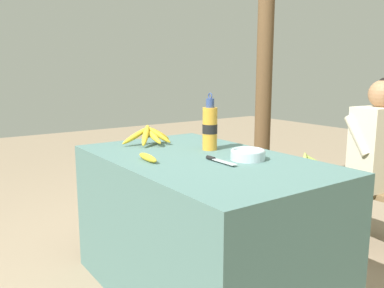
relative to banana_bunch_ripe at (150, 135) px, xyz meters
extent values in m
cube|color=#4C706B|center=(0.46, 0.05, -0.43)|extent=(1.37, 0.84, 0.74)
sphere|color=#4C381E|center=(-0.03, 0.01, 0.00)|extent=(0.04, 0.04, 0.04)
ellipsoid|color=gold|center=(-0.03, -0.07, 0.00)|extent=(0.03, 0.20, 0.11)
ellipsoid|color=gold|center=(0.02, -0.04, 0.00)|extent=(0.15, 0.14, 0.13)
ellipsoid|color=gold|center=(0.03, 0.01, 0.00)|extent=(0.18, 0.03, 0.09)
ellipsoid|color=gold|center=(0.02, 0.05, 0.00)|extent=(0.15, 0.13, 0.12)
ellipsoid|color=gold|center=(-0.02, 0.07, 0.00)|extent=(0.06, 0.16, 0.11)
cylinder|color=silver|center=(0.63, 0.20, -0.04)|extent=(0.17, 0.17, 0.04)
torus|color=silver|center=(0.63, 0.20, -0.02)|extent=(0.17, 0.17, 0.02)
cylinder|color=gold|center=(0.32, 0.20, 0.06)|extent=(0.08, 0.08, 0.23)
cylinder|color=black|center=(0.32, 0.20, 0.06)|extent=(0.08, 0.08, 0.05)
cylinder|color=#33477F|center=(0.32, 0.20, 0.20)|extent=(0.04, 0.04, 0.05)
torus|color=#33477F|center=(0.32, 0.20, 0.24)|extent=(0.03, 0.01, 0.03)
ellipsoid|color=gold|center=(0.37, -0.22, -0.04)|extent=(0.19, 0.05, 0.03)
cube|color=#BCBCC1|center=(0.64, 0.04, -0.05)|extent=(0.16, 0.03, 0.00)
cylinder|color=black|center=(0.53, 0.04, -0.05)|extent=(0.06, 0.02, 0.02)
cube|color=brown|center=(0.64, 1.26, -0.38)|extent=(1.90, 0.32, 0.04)
cube|color=brown|center=(-0.21, 1.14, -0.60)|extent=(0.06, 0.06, 0.40)
cube|color=brown|center=(-0.21, 1.38, -0.60)|extent=(0.06, 0.06, 0.40)
cylinder|color=#473828|center=(0.44, 1.16, -0.58)|extent=(0.09, 0.09, 0.44)
cylinder|color=#473828|center=(0.56, 1.15, -0.35)|extent=(0.31, 0.12, 0.09)
cylinder|color=#473828|center=(0.47, 1.35, -0.58)|extent=(0.09, 0.09, 0.44)
cylinder|color=#473828|center=(0.58, 1.34, -0.35)|extent=(0.31, 0.12, 0.09)
cube|color=beige|center=(0.71, 1.23, -0.10)|extent=(0.24, 0.36, 0.52)
cylinder|color=beige|center=(0.66, 1.07, -0.01)|extent=(0.21, 0.09, 0.25)
sphere|color=#9E704C|center=(0.71, 1.23, 0.23)|extent=(0.17, 0.17, 0.17)
sphere|color=black|center=(0.71, 1.23, 0.30)|extent=(0.07, 0.07, 0.07)
sphere|color=#4C381E|center=(0.12, 1.26, -0.30)|extent=(0.04, 0.04, 0.04)
ellipsoid|color=#9EB24C|center=(0.14, 1.19, -0.30)|extent=(0.10, 0.19, 0.10)
ellipsoid|color=#9EB24C|center=(0.16, 1.21, -0.29)|extent=(0.14, 0.15, 0.14)
ellipsoid|color=#9EB24C|center=(0.17, 1.24, -0.30)|extent=(0.15, 0.07, 0.10)
ellipsoid|color=#9EB24C|center=(0.17, 1.28, -0.30)|extent=(0.15, 0.07, 0.10)
ellipsoid|color=#9EB24C|center=(0.16, 1.31, -0.30)|extent=(0.14, 0.16, 0.12)
ellipsoid|color=#9EB24C|center=(0.14, 1.31, -0.30)|extent=(0.08, 0.14, 0.12)
cylinder|color=brown|center=(-0.58, 1.51, 0.60)|extent=(0.14, 0.14, 2.79)
camera|label=1|loc=(2.07, -1.15, 0.38)|focal=38.00mm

